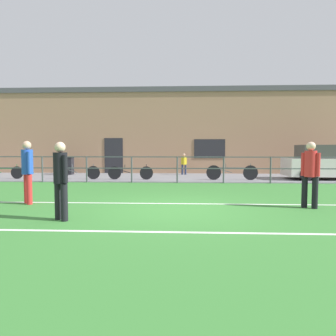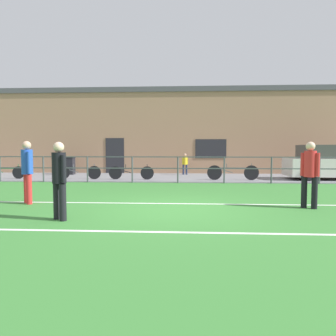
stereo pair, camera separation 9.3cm
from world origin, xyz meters
TOP-DOWN VIEW (x-y plane):
  - ground at (0.00, 0.00)m, footprint 60.00×44.00m
  - field_line_touchline at (0.00, 0.77)m, footprint 36.00×0.11m
  - field_line_hash at (0.00, -2.22)m, footprint 36.00×0.11m
  - pavement_strip at (0.00, 8.50)m, footprint 48.00×5.00m
  - perimeter_fence at (0.00, 6.00)m, footprint 36.07×0.07m
  - clubhouse_facade at (-0.00, 12.20)m, footprint 28.00×2.56m
  - player_goalkeeper at (-2.28, -1.36)m, footprint 0.38×0.32m
  - player_striker at (-3.94, 0.55)m, footprint 0.34×0.38m
  - player_winger at (3.48, 0.31)m, footprint 0.39×0.31m
  - spectator_child at (0.28, 10.11)m, footprint 0.32×0.21m
  - parked_car_red at (7.20, 7.77)m, footprint 4.15×1.84m
  - bicycle_parked_0 at (-2.26, 7.18)m, footprint 2.15×0.04m
  - bicycle_parked_1 at (-4.81, 7.20)m, footprint 2.16×0.04m
  - bicycle_parked_2 at (-8.59, 7.20)m, footprint 2.17×0.04m
  - bicycle_parked_3 at (2.53, 7.20)m, footprint 2.40×0.04m
  - trash_bin_0 at (-6.27, 9.83)m, footprint 0.60×0.51m

SIDE VIEW (x-z plane):
  - ground at x=0.00m, z-range -0.04..0.00m
  - field_line_touchline at x=0.00m, z-range 0.00..0.00m
  - field_line_hash at x=0.00m, z-range 0.00..0.00m
  - pavement_strip at x=0.00m, z-range 0.00..0.02m
  - bicycle_parked_2 at x=-8.59m, z-range -0.02..0.69m
  - bicycle_parked_0 at x=-2.26m, z-range -0.02..0.71m
  - bicycle_parked_1 at x=-4.81m, z-range -0.01..0.72m
  - bicycle_parked_3 at x=2.53m, z-range -0.01..0.77m
  - trash_bin_0 at x=-6.27m, z-range 0.02..1.03m
  - spectator_child at x=0.28m, z-range 0.10..1.29m
  - perimeter_fence at x=0.00m, z-range 0.17..1.32m
  - parked_car_red at x=7.20m, z-range -0.03..1.62m
  - player_goalkeeper at x=-2.28m, z-range 0.11..1.76m
  - player_winger at x=3.48m, z-range 0.11..1.79m
  - player_striker at x=-3.94m, z-range 0.12..1.83m
  - clubhouse_facade at x=0.00m, z-range 0.01..5.10m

